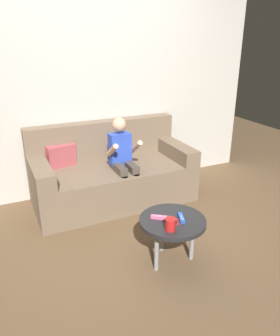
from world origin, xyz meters
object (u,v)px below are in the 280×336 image
object	(u,v)px
couch	(111,175)
coffee_mug	(171,224)
coffee_table	(172,224)
game_remote_blue_near_edge	(181,218)
game_remote_pink_center	(160,217)
person_seated_on_couch	(123,158)

from	to	relation	value
couch	coffee_mug	xyz separation A→B (m)	(-0.04, -1.38, 0.14)
coffee_table	game_remote_blue_near_edge	size ratio (longest dim) A/B	3.66
game_remote_pink_center	person_seated_on_couch	bearing A→B (deg)	83.79
coffee_table	game_remote_blue_near_edge	world-z (taller)	game_remote_blue_near_edge
couch	coffee_table	size ratio (longest dim) A/B	3.26
person_seated_on_couch	coffee_table	xyz separation A→B (m)	(-0.02, -1.07, -0.19)
couch	game_remote_pink_center	world-z (taller)	couch
couch	person_seated_on_couch	world-z (taller)	person_seated_on_couch
couch	person_seated_on_couch	size ratio (longest dim) A/B	1.81
game_remote_blue_near_edge	coffee_mug	bearing A→B (deg)	-147.44
couch	coffee_table	distance (m)	1.26
couch	coffee_table	world-z (taller)	couch
couch	game_remote_blue_near_edge	bearing A→B (deg)	-85.02
coffee_table	coffee_mug	bearing A→B (deg)	-125.63
coffee_table	game_remote_pink_center	size ratio (longest dim) A/B	3.93
game_remote_blue_near_edge	game_remote_pink_center	xyz separation A→B (m)	(-0.15, 0.07, 0.00)
couch	game_remote_blue_near_edge	xyz separation A→B (m)	(0.11, -1.28, 0.11)
game_remote_pink_center	coffee_mug	xyz separation A→B (m)	(-0.00, -0.17, 0.04)
game_remote_blue_near_edge	coffee_mug	world-z (taller)	coffee_mug
game_remote_blue_near_edge	game_remote_pink_center	world-z (taller)	same
couch	game_remote_pink_center	bearing A→B (deg)	-91.78
game_remote_blue_near_edge	person_seated_on_couch	bearing A→B (deg)	91.94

